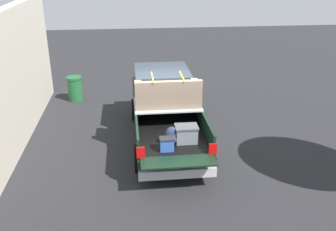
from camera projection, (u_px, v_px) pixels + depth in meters
The scene contains 4 objects.
ground_plane at pixel (166, 140), 11.85m from camera, with size 40.00×40.00×0.00m, color #262628.
pickup_truck at pixel (165, 107), 11.82m from camera, with size 6.05×2.06×2.23m.
building_facade at pixel (15, 77), 11.29m from camera, with size 8.62×0.36×4.03m, color beige.
trash_can at pixel (75, 88), 14.95m from camera, with size 0.60×0.60×0.98m.
Camera 1 is at (-10.54, 1.09, 5.36)m, focal length 40.08 mm.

